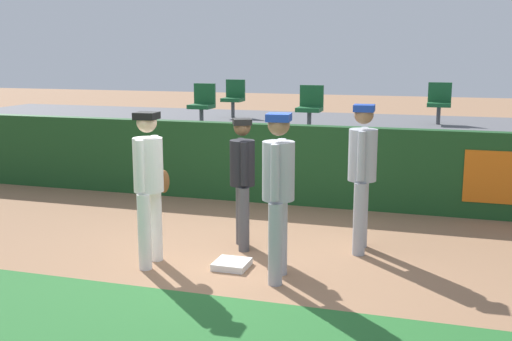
{
  "coord_description": "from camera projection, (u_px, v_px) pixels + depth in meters",
  "views": [
    {
      "loc": [
        2.36,
        -6.76,
        2.55
      ],
      "look_at": [
        -0.0,
        0.92,
        1.0
      ],
      "focal_mm": 43.5,
      "sensor_mm": 36.0,
      "label": 1
    }
  ],
  "objects": [
    {
      "name": "ground_plane",
      "position": [
        234.0,
        265.0,
        7.51
      ],
      "size": [
        60.0,
        60.0,
        0.0
      ],
      "primitive_type": "plane",
      "color": "#936B4C"
    },
    {
      "name": "first_base",
      "position": [
        231.0,
        264.0,
        7.42
      ],
      "size": [
        0.4,
        0.4,
        0.08
      ],
      "primitive_type": "cube",
      "color": "white",
      "rests_on": "ground_plane"
    },
    {
      "name": "player_fielder_home",
      "position": [
        149.0,
        178.0,
        7.34
      ],
      "size": [
        0.37,
        0.58,
        1.85
      ],
      "rotation": [
        0.0,
        0.0,
        -1.52
      ],
      "color": "white",
      "rests_on": "ground_plane"
    },
    {
      "name": "player_runner_visitor",
      "position": [
        362.0,
        168.0,
        7.85
      ],
      "size": [
        0.38,
        0.53,
        1.89
      ],
      "rotation": [
        0.0,
        0.0,
        -1.53
      ],
      "color": "#9EA3AD",
      "rests_on": "ground_plane"
    },
    {
      "name": "player_coach_visitor",
      "position": [
        278.0,
        185.0,
        6.84
      ],
      "size": [
        0.39,
        0.53,
        1.89
      ],
      "rotation": [
        0.0,
        0.0,
        -1.48
      ],
      "color": "#9EA3AD",
      "rests_on": "ground_plane"
    },
    {
      "name": "player_umpire",
      "position": [
        242.0,
        174.0,
        8.01
      ],
      "size": [
        0.43,
        0.44,
        1.7
      ],
      "rotation": [
        0.0,
        0.0,
        -1.14
      ],
      "color": "#4C4C51",
      "rests_on": "ground_plane"
    },
    {
      "name": "field_wall",
      "position": [
        297.0,
        165.0,
        10.38
      ],
      "size": [
        18.0,
        0.26,
        1.35
      ],
      "color": "#19471E",
      "rests_on": "ground_plane"
    },
    {
      "name": "bleacher_platform",
      "position": [
        325.0,
        150.0,
        12.82
      ],
      "size": [
        18.0,
        4.8,
        1.08
      ],
      "primitive_type": "cube",
      "color": "#59595E",
      "rests_on": "ground_plane"
    },
    {
      "name": "seat_front_center",
      "position": [
        310.0,
        105.0,
        11.6
      ],
      "size": [
        0.45,
        0.44,
        0.84
      ],
      "color": "#4C4C51",
      "rests_on": "bleacher_platform"
    },
    {
      "name": "seat_back_left",
      "position": [
        234.0,
        96.0,
        13.91
      ],
      "size": [
        0.44,
        0.44,
        0.84
      ],
      "color": "#4C4C51",
      "rests_on": "bleacher_platform"
    },
    {
      "name": "seat_front_left",
      "position": [
        203.0,
        103.0,
        12.23
      ],
      "size": [
        0.44,
        0.44,
        0.84
      ],
      "color": "#4C4C51",
      "rests_on": "bleacher_platform"
    },
    {
      "name": "seat_back_right",
      "position": [
        439.0,
        101.0,
        12.62
      ],
      "size": [
        0.47,
        0.44,
        0.84
      ],
      "color": "#4C4C51",
      "rests_on": "bleacher_platform"
    }
  ]
}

